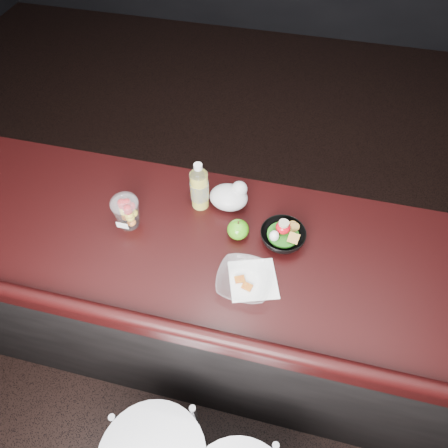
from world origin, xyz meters
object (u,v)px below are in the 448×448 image
at_px(takeout_bowl, 244,281).
at_px(green_apple, 238,229).
at_px(snack_bowl, 282,235).
at_px(lemonade_bottle, 200,189).
at_px(fruit_cup, 126,211).

bearing_deg(takeout_bowl, green_apple, 108.14).
bearing_deg(snack_bowl, takeout_bowl, -114.84).
bearing_deg(lemonade_bottle, fruit_cup, -146.50).
relative_size(fruit_cup, snack_bowl, 0.71).
xyz_separation_m(snack_bowl, takeout_bowl, (-0.10, -0.21, -0.01)).
bearing_deg(lemonade_bottle, snack_bowl, -16.58).
xyz_separation_m(fruit_cup, takeout_bowl, (0.48, -0.16, -0.05)).
bearing_deg(fruit_cup, lemonade_bottle, 33.50).
height_order(lemonade_bottle, takeout_bowl, lemonade_bottle).
height_order(green_apple, snack_bowl, snack_bowl).
bearing_deg(takeout_bowl, lemonade_bottle, 127.61).
bearing_deg(green_apple, takeout_bowl, -71.86).
relative_size(lemonade_bottle, fruit_cup, 1.46).
distance_m(lemonade_bottle, fruit_cup, 0.28).
distance_m(green_apple, takeout_bowl, 0.21).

